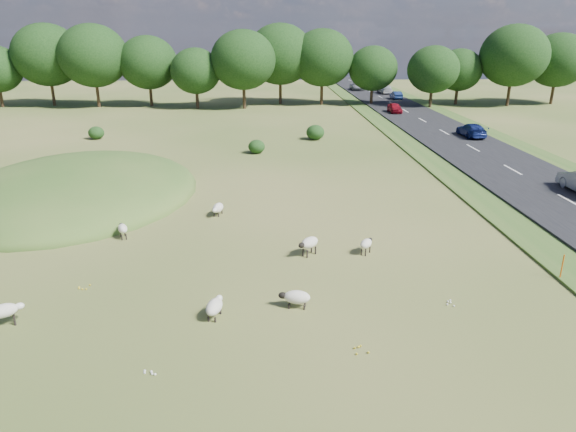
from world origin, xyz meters
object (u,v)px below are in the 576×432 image
at_px(car_0, 395,108).
at_px(car_5, 385,89).
at_px(sheep_2, 296,297).
at_px(sheep_6, 215,306).
at_px(sheep_0, 218,208).
at_px(car_1, 472,130).
at_px(sheep_5, 4,311).
at_px(sheep_4, 122,228).
at_px(car_3, 358,86).
at_px(marker_post, 562,267).
at_px(sheep_3, 366,244).
at_px(sheep_1, 309,243).
at_px(car_2, 396,95).

xyz_separation_m(car_0, car_5, (3.80, 22.90, 0.10)).
height_order(sheep_2, sheep_6, sheep_6).
xyz_separation_m(sheep_2, car_0, (16.14, 50.38, 0.41)).
distance_m(sheep_0, car_0, 44.17).
relative_size(sheep_0, car_1, 0.29).
distance_m(sheep_0, sheep_6, 11.70).
xyz_separation_m(sheep_5, car_5, (30.74, 74.15, 0.35)).
bearing_deg(sheep_4, sheep_6, -168.48).
height_order(car_0, car_3, car_3).
bearing_deg(sheep_2, marker_post, -161.09).
bearing_deg(car_5, car_1, 90.00).
height_order(sheep_3, sheep_5, sheep_5).
height_order(sheep_0, sheep_3, sheep_3).
relative_size(sheep_2, car_0, 0.36).
bearing_deg(sheep_3, car_3, 25.69).
height_order(sheep_1, sheep_2, sheep_1).
bearing_deg(sheep_5, car_3, 42.70).
height_order(car_2, car_5, car_5).
bearing_deg(sheep_4, car_5, -45.98).
distance_m(sheep_3, sheep_4, 12.72).
bearing_deg(sheep_5, car_2, 36.28).
distance_m(sheep_3, sheep_6, 8.93).
xyz_separation_m(sheep_5, car_0, (26.94, 51.24, 0.25)).
bearing_deg(sheep_2, sheep_0, -60.48).
relative_size(sheep_3, sheep_5, 0.83).
distance_m(sheep_4, car_5, 71.58).
bearing_deg(sheep_4, sheep_2, -153.87).
height_order(sheep_5, sheep_6, sheep_5).
height_order(marker_post, sheep_5, marker_post).
height_order(sheep_0, sheep_4, sheep_4).
relative_size(car_0, car_1, 0.79).
xyz_separation_m(sheep_1, sheep_4, (-9.63, 2.67, -0.11)).
xyz_separation_m(sheep_1, car_1, (19.02, 28.40, 0.27)).
relative_size(sheep_1, sheep_2, 0.92).
bearing_deg(car_5, car_3, -56.97).
xyz_separation_m(sheep_6, car_3, (19.28, 79.72, 0.47)).
relative_size(sheep_3, car_1, 0.23).
height_order(sheep_2, car_1, car_1).
height_order(car_1, car_2, car_1).
xyz_separation_m(sheep_4, car_5, (28.65, 65.59, 0.43)).
distance_m(marker_post, car_0, 48.68).
bearing_deg(sheep_5, sheep_0, 31.64).
relative_size(sheep_2, sheep_3, 1.24).
bearing_deg(marker_post, car_5, 83.46).
relative_size(sheep_6, car_0, 0.37).
bearing_deg(car_0, car_1, -77.37).
bearing_deg(car_1, sheep_0, 43.03).
xyz_separation_m(car_3, car_5, (3.80, -5.84, 0.03)).
height_order(marker_post, sheep_1, marker_post).
distance_m(car_0, car_1, 17.38).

